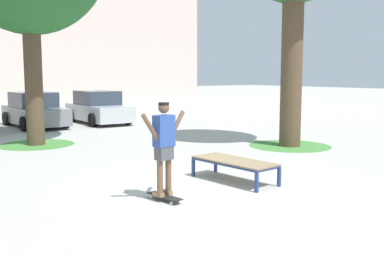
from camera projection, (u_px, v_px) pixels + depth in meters
The scene contains 8 objects.
ground_plane at pixel (208, 181), 9.54m from camera, with size 120.00×120.00×0.00m, color #B7B5AD.
skate_box at pixel (234, 162), 9.52m from camera, with size 0.91×1.95×0.46m.
skateboard at pixel (164, 196), 8.08m from camera, with size 0.30×0.82×0.09m.
skater at pixel (164, 142), 7.97m from camera, with size 1.00×0.32×1.69m.
grass_patch_near_right at pixel (290, 146), 14.25m from camera, with size 2.58×2.58×0.01m, color #47893D.
grass_patch_mid_back at pixel (36, 145), 14.50m from camera, with size 2.40×2.40×0.01m, color #47893D.
car_grey at pixel (34, 111), 19.38m from camera, with size 1.94×4.21×1.50m.
car_silver at pixel (98, 108), 20.84m from camera, with size 2.02×4.25×1.50m.
Camera 1 is at (-5.88, -7.27, 2.28)m, focal length 41.88 mm.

